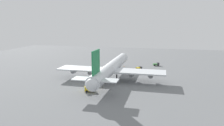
{
  "coord_description": "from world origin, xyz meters",
  "views": [
    {
      "loc": [
        -106.02,
        -25.78,
        29.51
      ],
      "look_at": [
        0.0,
        0.0,
        8.48
      ],
      "focal_mm": 33.59,
      "sensor_mm": 36.0,
      "label": 1
    }
  ],
  "objects_px": {
    "maintenance_van": "(139,68)",
    "fuel_truck": "(90,89)",
    "cargo_loader": "(156,64)",
    "safety_cone_nose": "(124,66)",
    "cargo_airplane": "(112,68)"
  },
  "relations": [
    {
      "from": "maintenance_van",
      "to": "fuel_truck",
      "type": "height_order",
      "value": "fuel_truck"
    },
    {
      "from": "cargo_loader",
      "to": "fuel_truck",
      "type": "distance_m",
      "value": 69.29
    },
    {
      "from": "cargo_loader",
      "to": "safety_cone_nose",
      "type": "xyz_separation_m",
      "value": [
        -8.6,
        21.35,
        -0.7
      ]
    },
    {
      "from": "cargo_airplane",
      "to": "maintenance_van",
      "type": "bearing_deg",
      "value": -25.26
    },
    {
      "from": "cargo_loader",
      "to": "fuel_truck",
      "type": "bearing_deg",
      "value": 157.63
    },
    {
      "from": "safety_cone_nose",
      "to": "fuel_truck",
      "type": "bearing_deg",
      "value": 174.83
    },
    {
      "from": "cargo_airplane",
      "to": "fuel_truck",
      "type": "xyz_separation_m",
      "value": [
        -23.2,
        4.3,
        -4.89
      ]
    },
    {
      "from": "safety_cone_nose",
      "to": "maintenance_van",
      "type": "bearing_deg",
      "value": -123.46
    },
    {
      "from": "cargo_airplane",
      "to": "maintenance_van",
      "type": "height_order",
      "value": "cargo_airplane"
    },
    {
      "from": "fuel_truck",
      "to": "maintenance_van",
      "type": "bearing_deg",
      "value": -18.47
    },
    {
      "from": "cargo_airplane",
      "to": "safety_cone_nose",
      "type": "xyz_separation_m",
      "value": [
        32.27,
        -0.72,
        -5.71
      ]
    },
    {
      "from": "maintenance_van",
      "to": "cargo_airplane",
      "type": "bearing_deg",
      "value": 154.74
    },
    {
      "from": "maintenance_van",
      "to": "safety_cone_nose",
      "type": "height_order",
      "value": "maintenance_van"
    },
    {
      "from": "fuel_truck",
      "to": "cargo_airplane",
      "type": "bearing_deg",
      "value": -10.51
    },
    {
      "from": "fuel_truck",
      "to": "safety_cone_nose",
      "type": "relative_size",
      "value": 6.56
    }
  ]
}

